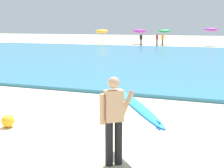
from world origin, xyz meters
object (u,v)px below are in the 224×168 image
beach_umbrella_3 (211,30)px  beach_ball (8,121)px  beach_umbrella_1 (140,31)px  beach_umbrella_0 (102,31)px  beachgoer_near_row_left (163,39)px  beach_umbrella_2 (164,31)px  beachgoer_near_row_mid (157,39)px  beachgoer_near_row_right (141,39)px  surfer_with_board (124,113)px

beach_umbrella_3 → beach_ball: beach_umbrella_3 is taller
beach_umbrella_3 → beach_umbrella_1: bearing=178.2°
beach_umbrella_0 → beach_umbrella_3: 15.48m
beachgoer_near_row_left → beach_ball: (3.78, -36.42, -0.67)m
beach_umbrella_3 → beach_ball: 37.99m
beach_umbrella_2 → beach_umbrella_3: 6.16m
beach_umbrella_3 → beachgoer_near_row_mid: size_ratio=1.51×
beachgoer_near_row_left → beachgoer_near_row_right: size_ratio=1.00×
beach_umbrella_1 → beach_umbrella_2: beach_umbrella_2 is taller
beach_umbrella_3 → beachgoer_near_row_mid: beach_umbrella_3 is taller
beach_umbrella_1 → beach_ball: beach_umbrella_1 is taller
beach_umbrella_0 → beach_umbrella_3: beach_umbrella_3 is taller
beachgoer_near_row_mid → beach_ball: (4.19, -34.91, -0.67)m
beach_umbrella_1 → beach_ball: bearing=-78.9°
beach_umbrella_1 → beach_umbrella_2: 3.69m
beach_umbrella_0 → beachgoer_near_row_mid: beach_umbrella_0 is taller
beach_umbrella_0 → beach_ball: bearing=-70.7°
beachgoer_near_row_left → beachgoer_near_row_mid: bearing=-105.0°
beachgoer_near_row_right → beachgoer_near_row_left: bearing=35.5°
beach_umbrella_2 → beach_umbrella_3: size_ratio=0.93×
beach_umbrella_0 → beach_umbrella_1: bearing=5.6°
beach_umbrella_3 → beachgoer_near_row_right: bearing=-159.5°
beach_ball → beachgoer_near_row_mid: bearing=96.8°
beachgoer_near_row_right → beach_ball: 35.22m
beach_umbrella_1 → beachgoer_near_row_right: beach_umbrella_1 is taller
beach_umbrella_2 → beachgoer_near_row_right: size_ratio=1.40×
beach_umbrella_0 → beach_ball: (13.16, -37.62, -1.62)m
beachgoer_near_row_left → beachgoer_near_row_right: 3.06m
beach_umbrella_3 → beachgoer_near_row_mid: (-6.50, -2.95, -1.27)m
surfer_with_board → beach_ball: (-3.60, 1.02, -0.85)m
beach_umbrella_1 → beachgoer_near_row_left: bearing=-25.1°
beach_umbrella_0 → beach_ball: size_ratio=6.25×
beachgoer_near_row_right → beach_umbrella_3: bearing=20.5°
surfer_with_board → beach_ball: surfer_with_board is taller
surfer_with_board → beach_umbrella_2: 39.53m
beach_umbrella_0 → beachgoer_near_row_mid: bearing=-16.8°
beach_umbrella_0 → beach_umbrella_1: 5.67m
beach_umbrella_1 → surfer_with_board: bearing=-74.2°
surfer_with_board → beach_umbrella_3: (-1.29, 38.88, 1.09)m
beach_umbrella_2 → beach_ball: (3.84, -37.80, -1.74)m
beach_umbrella_1 → beachgoer_near_row_right: size_ratio=1.38×
beach_umbrella_0 → beach_umbrella_1: (5.65, 0.55, 0.04)m
beach_umbrella_2 → beachgoer_near_row_left: bearing=-87.4°
beach_umbrella_0 → beachgoer_near_row_mid: size_ratio=1.36×
beach_umbrella_1 → beach_ball: 38.94m
beachgoer_near_row_right → beach_ball: (6.27, -34.65, -0.67)m
surfer_with_board → beachgoer_near_row_mid: surfer_with_board is taller
surfer_with_board → beach_umbrella_3: size_ratio=0.82×
beach_umbrella_1 → beachgoer_near_row_left: (3.74, -1.75, -0.99)m
surfer_with_board → beach_umbrella_1: beach_umbrella_1 is taller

